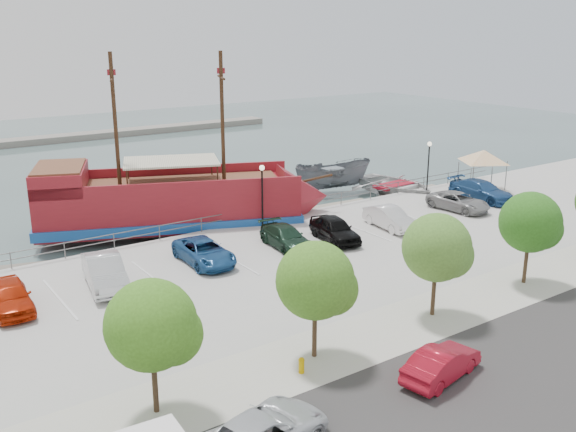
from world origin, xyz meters
TOP-DOWN VIEW (x-y plane):
  - ground at (0.00, 0.00)m, footprint 160.00×160.00m
  - street at (0.00, -16.00)m, footprint 100.00×8.00m
  - sidewalk at (0.00, -10.00)m, footprint 100.00×4.00m
  - seawall_railing at (0.00, 7.80)m, footprint 50.00×0.06m
  - far_shore at (10.00, 55.00)m, footprint 40.00×3.00m
  - pirate_ship at (-3.08, 11.02)m, footprint 21.12×12.90m
  - patrol_boat at (12.15, 14.03)m, footprint 7.37×4.83m
  - speedboat at (15.66, 9.81)m, footprint 6.03×8.08m
  - dock_west at (-14.97, 9.20)m, footprint 6.92×3.68m
  - dock_mid at (8.05, 9.20)m, footprint 7.86×2.76m
  - dock_east at (17.34, 9.20)m, footprint 6.90×2.20m
  - canopy_tent at (20.53, 4.65)m, footprint 5.71×5.71m
  - street_sedan at (-4.98, -14.16)m, footprint 4.08×2.09m
  - fire_hydrant at (-9.24, -10.80)m, footprint 0.25×0.25m
  - lamp_post_mid at (0.00, 6.50)m, footprint 0.36×0.36m
  - lamp_post_right at (16.00, 6.50)m, footprint 0.36×0.36m
  - tree_b at (-14.85, -10.07)m, footprint 3.30×3.20m
  - tree_c at (-7.85, -10.07)m, footprint 3.30×3.20m
  - tree_d at (-0.85, -10.07)m, footprint 3.30×3.20m
  - tree_e at (6.15, -10.07)m, footprint 3.30×3.20m
  - parked_car_a at (-17.25, 1.93)m, footprint 2.03×4.45m
  - parked_car_b at (-12.52, 2.21)m, footprint 2.60×5.28m
  - parked_car_c at (-6.60, 2.42)m, footprint 2.41×4.98m
  - parked_car_d at (-1.16, 2.00)m, footprint 2.28×4.73m
  - parked_car_e at (2.14, 1.29)m, footprint 2.68×4.84m
  - parked_car_f at (6.87, 1.26)m, footprint 2.07×4.57m
  - parked_car_g at (14.18, 1.62)m, footprint 2.71×5.01m
  - parked_car_h at (17.87, 2.53)m, footprint 2.42×5.50m

SIDE VIEW (x-z plane):
  - ground at x=0.00m, z-range -1.00..-1.00m
  - dock_west at x=-14.97m, z-range -1.00..-0.62m
  - dock_east at x=17.34m, z-range -1.00..-0.61m
  - dock_mid at x=8.05m, z-range -1.00..-0.56m
  - far_shore at x=10.00m, z-range -1.00..-0.20m
  - speedboat at x=15.66m, z-range -1.00..0.60m
  - street at x=0.00m, z-range -0.01..0.03m
  - sidewalk at x=0.00m, z-range -0.01..0.04m
  - patrol_boat at x=12.15m, z-range -1.00..1.67m
  - fire_hydrant at x=-9.24m, z-range 0.03..0.74m
  - seawall_railing at x=0.00m, z-range 0.03..1.03m
  - street_sedan at x=-4.98m, z-range 0.00..1.28m
  - parked_car_d at x=-1.16m, z-range 0.00..1.33m
  - parked_car_g at x=14.18m, z-range 0.00..1.33m
  - parked_car_c at x=-6.60m, z-range 0.00..1.36m
  - parked_car_f at x=6.87m, z-range 0.00..1.45m
  - parked_car_a at x=-17.25m, z-range 0.00..1.48m
  - parked_car_e at x=2.14m, z-range 0.00..1.56m
  - parked_car_h at x=17.87m, z-range 0.00..1.57m
  - parked_car_b at x=-12.52m, z-range 0.00..1.67m
  - pirate_ship at x=-3.08m, z-range -5.38..7.79m
  - lamp_post_mid at x=0.00m, z-range 0.80..5.08m
  - lamp_post_right at x=16.00m, z-range 0.80..5.08m
  - tree_b at x=-14.85m, z-range 0.80..5.80m
  - tree_c at x=-7.85m, z-range 0.80..5.80m
  - tree_d at x=-0.85m, z-range 0.80..5.80m
  - tree_e at x=6.15m, z-range 0.80..5.80m
  - canopy_tent at x=20.53m, z-range 1.45..5.36m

